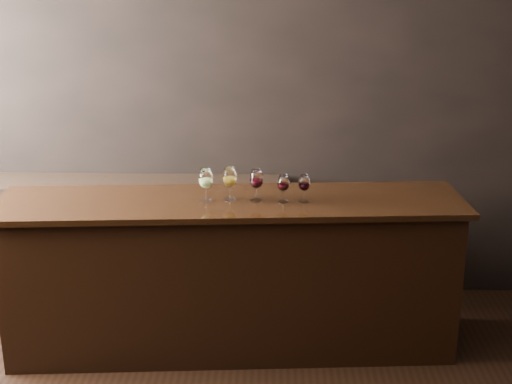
{
  "coord_description": "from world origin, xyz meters",
  "views": [
    {
      "loc": [
        0.53,
        -2.7,
        2.38
      ],
      "look_at": [
        0.41,
        1.38,
        1.05
      ],
      "focal_mm": 50.0,
      "sensor_mm": 36.0,
      "label": 1
    }
  ],
  "objects_px": {
    "back_bar_shelf": "(105,241)",
    "glass_amber": "(230,178)",
    "bar_counter": "(232,277)",
    "glass_white": "(206,180)",
    "glass_red_a": "(256,180)",
    "glass_red_c": "(304,184)",
    "glass_red_b": "(283,184)"
  },
  "relations": [
    {
      "from": "back_bar_shelf",
      "to": "glass_amber",
      "type": "distance_m",
      "value": 1.34
    },
    {
      "from": "back_bar_shelf",
      "to": "bar_counter",
      "type": "bearing_deg",
      "value": -34.06
    },
    {
      "from": "bar_counter",
      "to": "glass_white",
      "type": "bearing_deg",
      "value": -171.07
    },
    {
      "from": "glass_red_a",
      "to": "back_bar_shelf",
      "type": "bearing_deg",
      "value": 149.3
    },
    {
      "from": "bar_counter",
      "to": "glass_red_c",
      "type": "bearing_deg",
      "value": -6.88
    },
    {
      "from": "glass_red_a",
      "to": "glass_amber",
      "type": "bearing_deg",
      "value": 173.91
    },
    {
      "from": "glass_red_b",
      "to": "glass_red_c",
      "type": "bearing_deg",
      "value": 5.67
    },
    {
      "from": "back_bar_shelf",
      "to": "glass_red_c",
      "type": "distance_m",
      "value": 1.69
    },
    {
      "from": "glass_white",
      "to": "glass_red_c",
      "type": "distance_m",
      "value": 0.59
    },
    {
      "from": "glass_amber",
      "to": "bar_counter",
      "type": "bearing_deg",
      "value": -31.63
    },
    {
      "from": "bar_counter",
      "to": "glass_white",
      "type": "xyz_separation_m",
      "value": [
        -0.15,
        -0.03,
        0.65
      ]
    },
    {
      "from": "glass_red_c",
      "to": "back_bar_shelf",
      "type": "bearing_deg",
      "value": 154.44
    },
    {
      "from": "bar_counter",
      "to": "glass_red_a",
      "type": "relative_size",
      "value": 13.97
    },
    {
      "from": "glass_red_b",
      "to": "glass_red_c",
      "type": "relative_size",
      "value": 1.01
    },
    {
      "from": "glass_amber",
      "to": "glass_red_c",
      "type": "distance_m",
      "value": 0.45
    },
    {
      "from": "back_bar_shelf",
      "to": "glass_white",
      "type": "height_order",
      "value": "glass_white"
    },
    {
      "from": "glass_amber",
      "to": "glass_red_b",
      "type": "height_order",
      "value": "glass_amber"
    },
    {
      "from": "glass_red_b",
      "to": "glass_amber",
      "type": "bearing_deg",
      "value": 173.43
    },
    {
      "from": "glass_white",
      "to": "glass_red_b",
      "type": "relative_size",
      "value": 1.19
    },
    {
      "from": "back_bar_shelf",
      "to": "glass_red_b",
      "type": "relative_size",
      "value": 14.84
    },
    {
      "from": "glass_white",
      "to": "glass_red_a",
      "type": "xyz_separation_m",
      "value": [
        0.3,
        0.02,
        -0.0
      ]
    },
    {
      "from": "glass_red_b",
      "to": "glass_red_c",
      "type": "distance_m",
      "value": 0.13
    },
    {
      "from": "bar_counter",
      "to": "glass_red_b",
      "type": "relative_size",
      "value": 16.2
    },
    {
      "from": "bar_counter",
      "to": "back_bar_shelf",
      "type": "distance_m",
      "value": 1.16
    },
    {
      "from": "glass_amber",
      "to": "glass_red_b",
      "type": "bearing_deg",
      "value": -6.57
    },
    {
      "from": "glass_white",
      "to": "glass_red_a",
      "type": "bearing_deg",
      "value": 3.65
    },
    {
      "from": "glass_red_b",
      "to": "glass_white",
      "type": "bearing_deg",
      "value": 179.93
    },
    {
      "from": "glass_white",
      "to": "back_bar_shelf",
      "type": "bearing_deg",
      "value": 140.02
    },
    {
      "from": "glass_red_a",
      "to": "glass_red_b",
      "type": "bearing_deg",
      "value": -7.06
    },
    {
      "from": "glass_red_a",
      "to": "glass_white",
      "type": "bearing_deg",
      "value": -176.35
    },
    {
      "from": "bar_counter",
      "to": "glass_red_a",
      "type": "bearing_deg",
      "value": -9.27
    },
    {
      "from": "bar_counter",
      "to": "glass_red_a",
      "type": "height_order",
      "value": "glass_red_a"
    }
  ]
}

